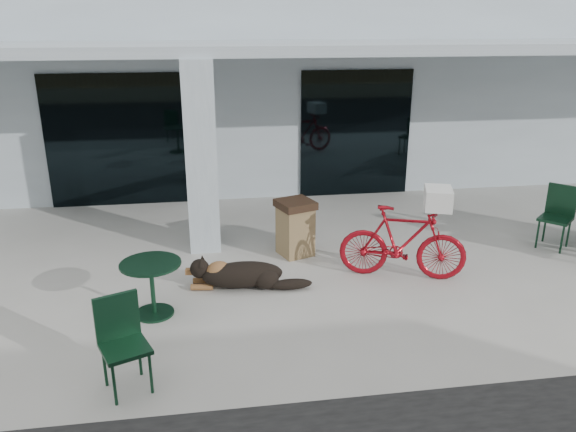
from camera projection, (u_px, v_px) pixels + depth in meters
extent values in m
plane|color=#B1AEA7|center=(319.00, 305.00, 7.65)|extent=(80.00, 80.00, 0.00)
cube|color=silver|center=(256.00, 77.00, 14.83)|extent=(22.00, 7.00, 4.50)
cube|color=black|center=(117.00, 141.00, 11.40)|extent=(2.80, 0.06, 2.70)
cube|color=black|center=(355.00, 134.00, 12.10)|extent=(2.40, 0.06, 2.70)
cube|color=silver|center=(201.00, 158.00, 9.07)|extent=(0.50, 0.50, 3.12)
cube|color=silver|center=(282.00, 48.00, 9.95)|extent=(22.00, 2.80, 0.18)
imported|color=maroon|center=(403.00, 242.00, 8.31)|extent=(1.94, 1.09, 1.12)
cube|color=white|center=(438.00, 198.00, 8.01)|extent=(0.51, 0.59, 0.30)
cylinder|color=white|center=(139.00, 357.00, 6.40)|extent=(0.10, 0.10, 0.10)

